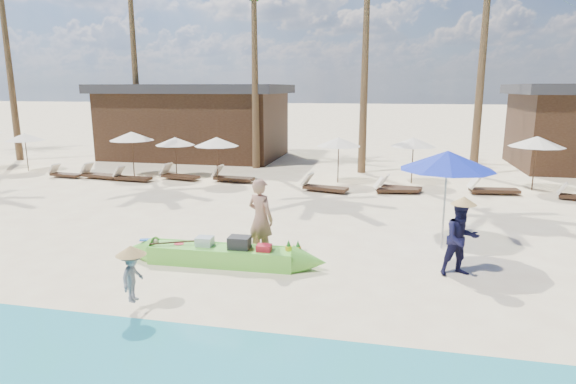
# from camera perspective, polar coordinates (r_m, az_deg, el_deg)

# --- Properties ---
(ground) EXTENTS (240.00, 240.00, 0.00)m
(ground) POSITION_cam_1_polar(r_m,az_deg,el_deg) (11.21, -7.27, -9.43)
(ground) COLOR #FEEEBC
(ground) RESTS_ON ground
(green_canoe) EXTENTS (5.59, 0.83, 0.71)m
(green_canoe) POSITION_cam_1_polar(r_m,az_deg,el_deg) (11.63, -7.84, -7.35)
(green_canoe) COLOR #6AD440
(green_canoe) RESTS_ON ground
(tourist) EXTENTS (0.85, 0.73, 1.98)m
(tourist) POSITION_cam_1_polar(r_m,az_deg,el_deg) (11.80, -3.27, -3.15)
(tourist) COLOR #B0765F
(tourist) RESTS_ON ground
(vendor_green) EXTENTS (0.99, 0.88, 1.69)m
(vendor_green) POSITION_cam_1_polar(r_m,az_deg,el_deg) (11.37, 19.81, -5.25)
(vendor_green) COLOR black
(vendor_green) RESTS_ON ground
(vendor_yellow) EXTENTS (0.37, 0.64, 0.98)m
(vendor_yellow) POSITION_cam_1_polar(r_m,az_deg,el_deg) (9.57, -17.94, -9.52)
(vendor_yellow) COLOR gray
(vendor_yellow) RESTS_ON ground
(blue_umbrella) EXTENTS (2.39, 2.39, 2.58)m
(blue_umbrella) POSITION_cam_1_polar(r_m,az_deg,el_deg) (12.80, 18.39, 3.58)
(blue_umbrella) COLOR #99999E
(blue_umbrella) RESTS_ON ground
(resort_parasol_2) EXTENTS (1.84, 1.84, 1.90)m
(resort_parasol_2) POSITION_cam_1_polar(r_m,az_deg,el_deg) (27.48, -28.75, 5.73)
(resort_parasol_2) COLOR #3A2517
(resort_parasol_2) RESTS_ON ground
(resort_parasol_3) EXTENTS (2.05, 2.05, 2.11)m
(resort_parasol_3) POSITION_cam_1_polar(r_m,az_deg,el_deg) (23.82, -18.05, 6.31)
(resort_parasol_3) COLOR #3A2517
(resort_parasol_3) RESTS_ON ground
(lounger_3_left) EXTENTS (1.67, 0.68, 0.55)m
(lounger_3_left) POSITION_cam_1_polar(r_m,az_deg,el_deg) (24.85, -24.98, 1.99)
(lounger_3_left) COLOR #3A2517
(lounger_3_left) RESTS_ON ground
(lounger_3_right) EXTENTS (1.97, 0.86, 0.65)m
(lounger_3_right) POSITION_cam_1_polar(r_m,az_deg,el_deg) (23.87, -21.53, 1.99)
(lounger_3_right) COLOR #3A2517
(lounger_3_right) RESTS_ON ground
(resort_parasol_4) EXTENTS (1.82, 1.82, 1.87)m
(resort_parasol_4) POSITION_cam_1_polar(r_m,az_deg,el_deg) (23.00, -13.24, 5.87)
(resort_parasol_4) COLOR #3A2517
(resort_parasol_4) RESTS_ON ground
(lounger_4_left) EXTENTS (1.79, 0.69, 0.59)m
(lounger_4_left) POSITION_cam_1_polar(r_m,az_deg,el_deg) (22.74, -18.15, 1.71)
(lounger_4_left) COLOR #3A2517
(lounger_4_left) RESTS_ON ground
(lounger_4_right) EXTENTS (1.97, 1.00, 0.64)m
(lounger_4_right) POSITION_cam_1_polar(r_m,az_deg,el_deg) (22.56, -12.93, 1.98)
(lounger_4_right) COLOR #3A2517
(lounger_4_right) RESTS_ON ground
(resort_parasol_5) EXTENTS (1.95, 1.95, 2.01)m
(resort_parasol_5) POSITION_cam_1_polar(r_m,az_deg,el_deg) (21.37, -8.47, 5.92)
(resort_parasol_5) COLOR #3A2517
(resort_parasol_5) RESTS_ON ground
(lounger_5_left) EXTENTS (1.93, 0.76, 0.64)m
(lounger_5_left) POSITION_cam_1_polar(r_m,az_deg,el_deg) (21.62, -6.77, 1.76)
(lounger_5_left) COLOR #3A2517
(lounger_5_left) RESTS_ON ground
(resort_parasol_6) EXTENTS (1.95, 1.95, 2.01)m
(resort_parasol_6) POSITION_cam_1_polar(r_m,az_deg,el_deg) (21.21, 6.03, 5.93)
(resort_parasol_6) COLOR #3A2517
(resort_parasol_6) RESTS_ON ground
(lounger_6_left) EXTENTS (1.97, 1.00, 0.64)m
(lounger_6_left) POSITION_cam_1_polar(r_m,az_deg,el_deg) (19.47, 4.09, 0.66)
(lounger_6_left) COLOR #3A2517
(lounger_6_left) RESTS_ON ground
(lounger_6_right) EXTENTS (1.73, 0.78, 0.57)m
(lounger_6_right) POSITION_cam_1_polar(r_m,az_deg,el_deg) (20.08, 12.98, 0.65)
(lounger_6_right) COLOR #3A2517
(lounger_6_right) RESTS_ON ground
(resort_parasol_7) EXTENTS (1.96, 1.96, 2.02)m
(resort_parasol_7) POSITION_cam_1_polar(r_m,az_deg,el_deg) (21.60, 14.65, 5.75)
(resort_parasol_7) COLOR #3A2517
(resort_parasol_7) RESTS_ON ground
(lounger_7_left) EXTENTS (1.78, 0.80, 0.58)m
(lounger_7_left) POSITION_cam_1_polar(r_m,az_deg,el_deg) (19.56, 12.42, 0.39)
(lounger_7_left) COLOR #3A2517
(lounger_7_left) RESTS_ON ground
(lounger_7_right) EXTENTS (2.00, 0.83, 0.66)m
(lounger_7_right) POSITION_cam_1_polar(r_m,az_deg,el_deg) (20.57, 22.89, 0.35)
(lounger_7_right) COLOR #3A2517
(lounger_7_right) RESTS_ON ground
(resort_parasol_8) EXTENTS (2.15, 2.15, 2.22)m
(resort_parasol_8) POSITION_cam_1_polar(r_m,az_deg,el_deg) (21.85, 27.41, 5.32)
(resort_parasol_8) COLOR #3A2517
(resort_parasol_8) RESTS_ON ground
(pavilion_west) EXTENTS (10.80, 6.60, 4.30)m
(pavilion_west) POSITION_cam_1_polar(r_m,az_deg,el_deg) (29.70, -10.84, 8.32)
(pavilion_west) COLOR #3A2517
(pavilion_west) RESTS_ON ground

